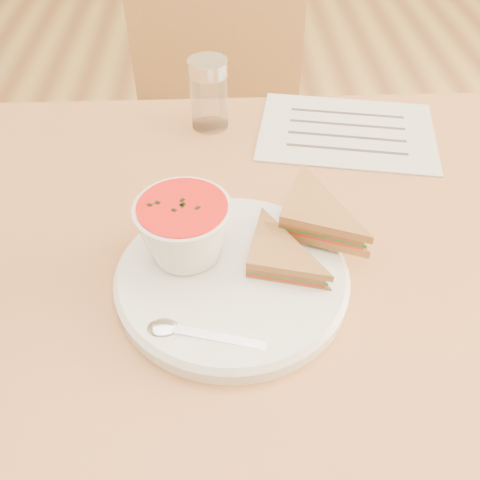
{
  "coord_description": "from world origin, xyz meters",
  "views": [
    {
      "loc": [
        -0.07,
        -0.48,
        1.22
      ],
      "look_at": [
        -0.06,
        -0.06,
        0.8
      ],
      "focal_mm": 40.0,
      "sensor_mm": 36.0,
      "label": 1
    }
  ],
  "objects_px": {
    "soup_bowl": "(185,232)",
    "condiment_shaker": "(209,94)",
    "plate": "(232,279)",
    "chair_far": "(229,199)",
    "dining_table": "(270,391)"
  },
  "relations": [
    {
      "from": "soup_bowl",
      "to": "condiment_shaker",
      "type": "height_order",
      "value": "condiment_shaker"
    },
    {
      "from": "chair_far",
      "to": "soup_bowl",
      "type": "distance_m",
      "value": 0.65
    },
    {
      "from": "soup_bowl",
      "to": "condiment_shaker",
      "type": "relative_size",
      "value": 0.99
    },
    {
      "from": "soup_bowl",
      "to": "dining_table",
      "type": "bearing_deg",
      "value": 20.34
    },
    {
      "from": "chair_far",
      "to": "condiment_shaker",
      "type": "distance_m",
      "value": 0.44
    },
    {
      "from": "plate",
      "to": "condiment_shaker",
      "type": "relative_size",
      "value": 2.43
    },
    {
      "from": "soup_bowl",
      "to": "condiment_shaker",
      "type": "bearing_deg",
      "value": 84.81
    },
    {
      "from": "dining_table",
      "to": "plate",
      "type": "distance_m",
      "value": 0.4
    },
    {
      "from": "chair_far",
      "to": "soup_bowl",
      "type": "relative_size",
      "value": 7.71
    },
    {
      "from": "chair_far",
      "to": "plate",
      "type": "relative_size",
      "value": 3.14
    },
    {
      "from": "plate",
      "to": "soup_bowl",
      "type": "bearing_deg",
      "value": 149.04
    },
    {
      "from": "chair_far",
      "to": "condiment_shaker",
      "type": "relative_size",
      "value": 7.64
    },
    {
      "from": "dining_table",
      "to": "soup_bowl",
      "type": "distance_m",
      "value": 0.45
    },
    {
      "from": "condiment_shaker",
      "to": "soup_bowl",
      "type": "bearing_deg",
      "value": -95.19
    },
    {
      "from": "dining_table",
      "to": "chair_far",
      "type": "xyz_separation_m",
      "value": [
        -0.06,
        0.47,
        0.05
      ]
    }
  ]
}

